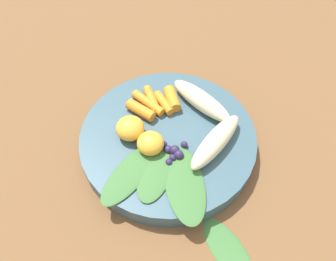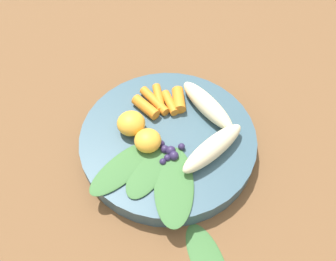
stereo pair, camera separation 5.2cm
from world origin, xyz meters
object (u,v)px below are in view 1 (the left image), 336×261
object	(u,v)px
banana_peeled_right	(216,141)
orange_segment_near	(148,141)
bowl	(168,140)
banana_peeled_left	(203,102)
kale_leaf_stray	(228,250)

from	to	relation	value
banana_peeled_right	orange_segment_near	world-z (taller)	same
bowl	banana_peeled_left	world-z (taller)	banana_peeled_left
banana_peeled_right	kale_leaf_stray	distance (m)	0.15
banana_peeled_right	kale_leaf_stray	bearing A→B (deg)	-138.37
orange_segment_near	banana_peeled_right	bearing A→B (deg)	133.41
bowl	banana_peeled_right	bearing A→B (deg)	114.52
bowl	orange_segment_near	xyz separation A→B (m)	(0.04, -0.00, 0.03)
bowl	orange_segment_near	distance (m)	0.05
banana_peeled_left	kale_leaf_stray	size ratio (longest dim) A/B	1.20
banana_peeled_left	banana_peeled_right	distance (m)	0.08
bowl	kale_leaf_stray	distance (m)	0.19
banana_peeled_left	orange_segment_near	world-z (taller)	same
bowl	banana_peeled_left	distance (m)	0.09
bowl	kale_leaf_stray	xyz separation A→B (m)	(0.07, 0.18, -0.01)
banana_peeled_left	orange_segment_near	size ratio (longest dim) A/B	2.98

